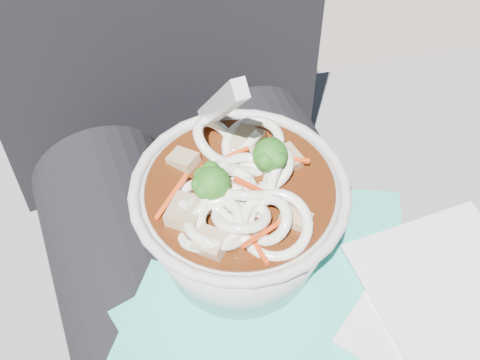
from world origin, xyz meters
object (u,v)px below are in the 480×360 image
object	(u,v)px
stone_ledge	(207,336)
lap	(246,329)
person_body	(213,238)
plastic_bag	(266,307)
udon_bowl	(240,215)

from	to	relation	value
stone_ledge	lap	bearing A→B (deg)	-90.00
stone_ledge	person_body	distance (m)	0.33
lap	plastic_bag	size ratio (longest dim) A/B	1.55
plastic_bag	udon_bowl	bearing A→B (deg)	95.34
person_body	plastic_bag	size ratio (longest dim) A/B	3.25
stone_ledge	udon_bowl	bearing A→B (deg)	-88.49
lap	person_body	xyz separation A→B (m)	(-0.00, 0.09, 0.02)
lap	plastic_bag	xyz separation A→B (m)	(0.01, -0.02, 0.08)
lap	person_body	bearing A→B (deg)	90.00
plastic_bag	udon_bowl	xyz separation A→B (m)	(-0.00, 0.05, 0.07)
lap	stone_ledge	bearing A→B (deg)	90.00
plastic_bag	lap	bearing A→B (deg)	108.24
stone_ledge	lap	world-z (taller)	lap
lap	person_body	size ratio (longest dim) A/B	0.48
lap	plastic_bag	world-z (taller)	plastic_bag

